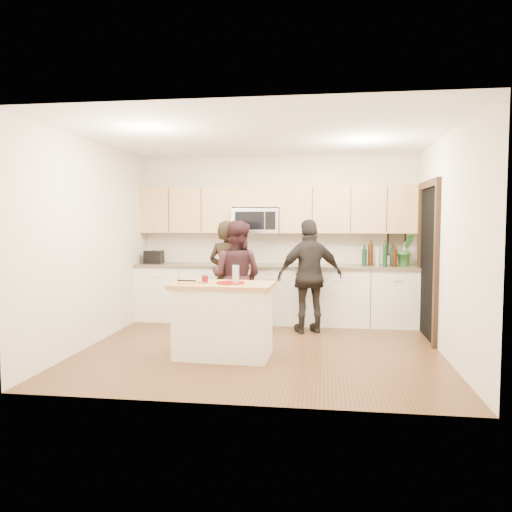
# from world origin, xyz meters

# --- Properties ---
(floor) EXTENTS (4.50, 4.50, 0.00)m
(floor) POSITION_xyz_m (0.00, 0.00, 0.00)
(floor) COLOR brown
(floor) RESTS_ON ground
(room_shell) EXTENTS (4.52, 4.02, 2.71)m
(room_shell) POSITION_xyz_m (0.00, 0.00, 1.73)
(room_shell) COLOR beige
(room_shell) RESTS_ON ground
(back_cabinetry) EXTENTS (4.50, 0.66, 0.94)m
(back_cabinetry) POSITION_xyz_m (0.00, 1.69, 0.47)
(back_cabinetry) COLOR white
(back_cabinetry) RESTS_ON ground
(upper_cabinetry) EXTENTS (4.50, 0.33, 0.75)m
(upper_cabinetry) POSITION_xyz_m (0.03, 1.83, 1.84)
(upper_cabinetry) COLOR tan
(upper_cabinetry) RESTS_ON ground
(microwave) EXTENTS (0.76, 0.41, 0.40)m
(microwave) POSITION_xyz_m (-0.31, 1.80, 1.65)
(microwave) COLOR silver
(microwave) RESTS_ON ground
(doorway) EXTENTS (0.06, 1.25, 2.20)m
(doorway) POSITION_xyz_m (2.23, 0.90, 1.16)
(doorway) COLOR black
(doorway) RESTS_ON ground
(framed_picture) EXTENTS (0.30, 0.03, 0.38)m
(framed_picture) POSITION_xyz_m (1.95, 1.98, 1.28)
(framed_picture) COLOR black
(framed_picture) RESTS_ON ground
(dish_towel) EXTENTS (0.34, 0.60, 0.48)m
(dish_towel) POSITION_xyz_m (-0.95, 1.50, 0.80)
(dish_towel) COLOR white
(dish_towel) RESTS_ON ground
(island) EXTENTS (1.23, 0.75, 0.90)m
(island) POSITION_xyz_m (-0.40, -0.46, 0.45)
(island) COLOR white
(island) RESTS_ON ground
(red_plate) EXTENTS (0.34, 0.34, 0.02)m
(red_plate) POSITION_xyz_m (-0.31, -0.49, 0.91)
(red_plate) COLOR maroon
(red_plate) RESTS_ON island
(box_grater) EXTENTS (0.09, 0.05, 0.23)m
(box_grater) POSITION_xyz_m (-0.24, -0.48, 1.03)
(box_grater) COLOR silver
(box_grater) RESTS_ON red_plate
(drink_glass) EXTENTS (0.08, 0.08, 0.09)m
(drink_glass) POSITION_xyz_m (-0.62, -0.48, 0.94)
(drink_glass) COLOR maroon
(drink_glass) RESTS_ON island
(cutting_board) EXTENTS (0.24, 0.21, 0.02)m
(cutting_board) POSITION_xyz_m (-0.80, -0.56, 0.91)
(cutting_board) COLOR tan
(cutting_board) RESTS_ON island
(tongs) EXTENTS (0.23, 0.04, 0.02)m
(tongs) POSITION_xyz_m (-0.85, -0.48, 0.92)
(tongs) COLOR black
(tongs) RESTS_ON cutting_board
(knife) EXTENTS (0.22, 0.03, 0.01)m
(knife) POSITION_xyz_m (-0.69, -0.56, 0.92)
(knife) COLOR silver
(knife) RESTS_ON cutting_board
(toaster) EXTENTS (0.28, 0.24, 0.22)m
(toaster) POSITION_xyz_m (-2.01, 1.67, 1.05)
(toaster) COLOR black
(toaster) RESTS_ON back_cabinetry
(bottle_cluster) EXTENTS (0.72, 0.41, 0.41)m
(bottle_cluster) POSITION_xyz_m (1.73, 1.69, 1.12)
(bottle_cluster) COLOR black
(bottle_cluster) RESTS_ON back_cabinetry
(orchid) EXTENTS (0.34, 0.31, 0.51)m
(orchid) POSITION_xyz_m (2.06, 1.72, 1.19)
(orchid) COLOR #30722D
(orchid) RESTS_ON back_cabinetry
(woman_left) EXTENTS (0.69, 0.55, 1.65)m
(woman_left) POSITION_xyz_m (-0.63, 0.95, 0.83)
(woman_left) COLOR black
(woman_left) RESTS_ON ground
(woman_center) EXTENTS (0.92, 0.79, 1.65)m
(woman_center) POSITION_xyz_m (-0.48, 0.87, 0.82)
(woman_center) COLOR black
(woman_center) RESTS_ON ground
(woman_right) EXTENTS (1.06, 0.71, 1.67)m
(woman_right) POSITION_xyz_m (0.59, 1.02, 0.84)
(woman_right) COLOR black
(woman_right) RESTS_ON ground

